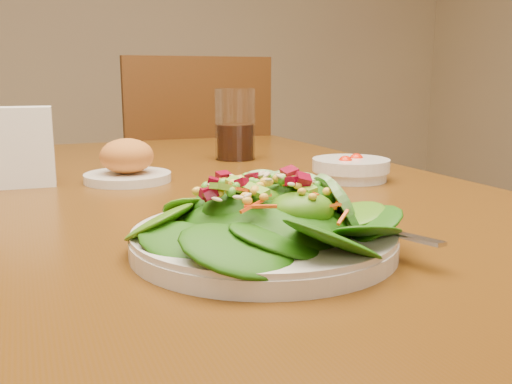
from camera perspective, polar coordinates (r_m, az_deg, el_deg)
dining_table at (r=0.94m, az=-6.00°, el=-5.65°), size 0.90×1.40×0.75m
chair_far at (r=1.83m, az=-6.66°, el=-1.39°), size 0.46×0.46×0.98m
salad_plate at (r=0.58m, az=1.62°, el=-3.10°), size 0.28×0.27×0.08m
bread_plate at (r=0.99m, az=-12.76°, el=2.74°), size 0.15×0.15×0.07m
tomato_bowl at (r=0.99m, az=9.45°, el=2.30°), size 0.13×0.13×0.04m
drinking_glass at (r=1.22m, az=-2.10°, el=6.28°), size 0.09×0.09×0.15m
napkin_holder at (r=0.99m, az=-22.42°, el=4.39°), size 0.10×0.06×0.13m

